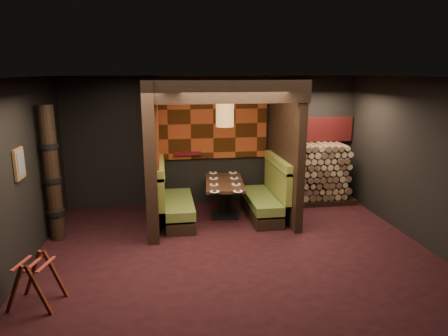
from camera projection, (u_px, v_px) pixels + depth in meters
floor at (236, 254)px, 6.59m from camera, size 6.50×5.50×0.02m
ceiling at (237, 76)px, 5.92m from camera, size 6.50×5.50×0.02m
wall_back at (214, 141)px, 8.91m from camera, size 6.50×0.02×2.85m
wall_front at (292, 243)px, 3.61m from camera, size 6.50×0.02×2.85m
wall_left at (15, 178)px, 5.77m from camera, size 0.02×5.50×2.85m
wall_right at (426, 163)px, 6.74m from camera, size 0.02×5.50×2.85m
partition_left at (152, 152)px, 7.64m from camera, size 0.20×2.20×2.85m
partition_right at (284, 148)px, 8.08m from camera, size 0.15×2.10×2.85m
header_beam at (228, 90)px, 6.64m from camera, size 2.85×0.18×0.44m
tapa_back_panel at (213, 124)px, 8.76m from camera, size 2.40×0.06×1.55m
tapa_side_panel at (157, 129)px, 7.73m from camera, size 0.04×1.85×1.45m
lacquer_shelf at (188, 153)px, 8.77m from camera, size 0.60×0.12×0.07m
booth_bench_left at (174, 202)px, 7.94m from camera, size 0.68×1.60×1.14m
booth_bench_right at (266, 198)px, 8.22m from camera, size 0.68×1.60×1.14m
dining_table at (224, 192)px, 8.23m from camera, size 0.90×1.47×0.74m
place_settings at (224, 181)px, 8.18m from camera, size 0.77×1.66×0.03m
pendant_lamp at (225, 115)px, 7.81m from camera, size 0.35×0.35×0.97m
framed_picture at (19, 164)px, 5.83m from camera, size 0.05×0.36×0.46m
luggage_rack at (35, 280)px, 5.09m from camera, size 0.73×0.59×0.70m
totem_column at (52, 175)px, 6.92m from camera, size 0.31×0.31×2.40m
firewood_stack at (317, 174)px, 9.03m from camera, size 1.73×0.70×1.36m
mosaic_header at (313, 130)px, 9.12m from camera, size 1.83×0.10×0.56m
bay_front_post at (285, 146)px, 8.35m from camera, size 0.08×0.08×2.85m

